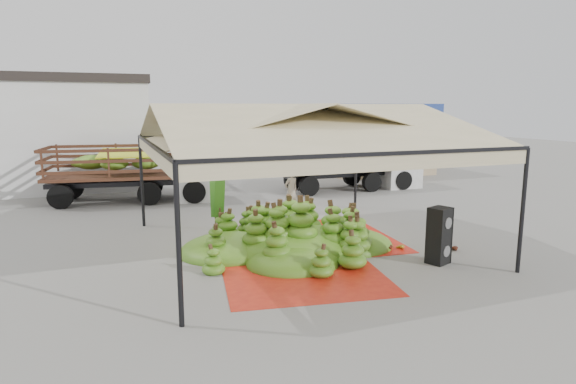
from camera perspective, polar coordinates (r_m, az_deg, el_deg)
name	(u,v)px	position (r m, az deg, el deg)	size (l,w,h in m)	color
ground	(300,245)	(13.92, 1.47, -6.34)	(90.00, 90.00, 0.00)	slate
canopy_tent	(301,130)	(13.37, 1.54, 7.36)	(8.10, 8.10, 4.00)	black
building_tan	(371,138)	(29.57, 9.77, 6.32)	(6.30, 5.30, 4.10)	tan
tarp_left	(303,274)	(11.59, 1.79, -9.73)	(3.75, 3.57, 0.01)	red
tarp_right	(320,238)	(14.73, 3.77, -5.41)	(4.20, 4.41, 0.01)	red
banana_heap	(294,226)	(13.36, 0.66, -4.07)	(6.25, 5.13, 1.34)	#367318
hand_yellow_a	(399,246)	(13.83, 12.98, -6.31)	(0.40, 0.33, 0.18)	#B08023
hand_yellow_b	(323,268)	(11.76, 4.18, -8.92)	(0.49, 0.40, 0.22)	gold
hand_red_a	(386,247)	(13.72, 11.55, -6.36)	(0.45, 0.36, 0.20)	#511912
hand_red_b	(452,248)	(14.12, 18.85, -6.27)	(0.40, 0.33, 0.18)	#512712
hand_green	(349,254)	(12.88, 7.21, -7.36)	(0.40, 0.33, 0.18)	#49861B
hanging_bunches	(256,152)	(14.20, -3.81, 4.75)	(1.74, 0.24, 0.20)	#407418
speaker_stack	(439,236)	(12.78, 17.47, -4.94)	(0.65, 0.61, 1.45)	black
banana_leaves	(210,234)	(15.31, -9.28, -4.95)	(0.96, 1.36, 3.70)	#286A1C
vendor	(291,191)	(17.99, 0.37, 0.14)	(0.60, 0.40, 1.66)	gray
truck_left	(143,166)	(21.17, -16.86, 3.00)	(7.29, 3.40, 2.41)	#522C1B
truck_right	(357,160)	(23.48, 8.16, 3.81)	(6.71, 2.42, 2.29)	#452317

